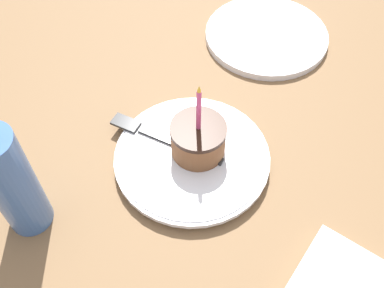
% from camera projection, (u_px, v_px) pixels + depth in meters
% --- Properties ---
extents(ground_plane, '(2.40, 2.40, 0.04)m').
position_uv_depth(ground_plane, '(171.00, 172.00, 0.71)').
color(ground_plane, brown).
rests_on(ground_plane, ground).
extents(plate, '(0.24, 0.24, 0.02)m').
position_uv_depth(plate, '(192.00, 158.00, 0.69)').
color(plate, silver).
rests_on(plate, ground_plane).
extents(cake_slice, '(0.08, 0.08, 0.14)m').
position_uv_depth(cake_slice, '(198.00, 139.00, 0.67)').
color(cake_slice, brown).
rests_on(cake_slice, plate).
extents(fork, '(0.05, 0.19, 0.00)m').
position_uv_depth(fork, '(158.00, 136.00, 0.70)').
color(fork, '#262626').
rests_on(fork, plate).
extents(bottle, '(0.06, 0.06, 0.25)m').
position_uv_depth(bottle, '(10.00, 180.00, 0.56)').
color(bottle, '#3F66A5').
rests_on(bottle, ground_plane).
extents(side_plate, '(0.24, 0.24, 0.01)m').
position_uv_depth(side_plate, '(266.00, 35.00, 0.87)').
color(side_plate, silver).
rests_on(side_plate, ground_plane).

